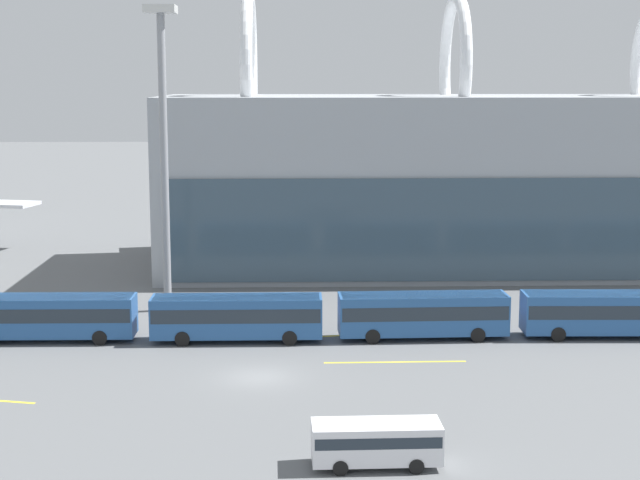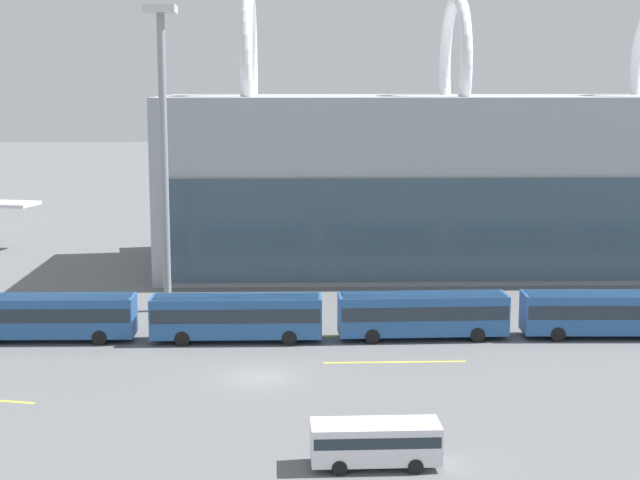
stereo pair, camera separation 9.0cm
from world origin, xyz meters
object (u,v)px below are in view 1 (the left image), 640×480
airliner_at_gate_far (322,192)px  floodlight_mast (163,122)px  service_van_crossing (376,440)px  shuttle_bus_0 (50,314)px  shuttle_bus_1 (237,315)px  shuttle_bus_2 (423,312)px  shuttle_bus_3 (607,311)px

airliner_at_gate_far → floodlight_mast: floodlight_mast is taller
service_van_crossing → floodlight_mast: (-13.38, 30.89, 13.16)m
shuttle_bus_0 → floodlight_mast: floodlight_mast is taller
shuttle_bus_1 → service_van_crossing: 23.18m
shuttle_bus_1 → shuttle_bus_2: bearing=1.5°
shuttle_bus_1 → service_van_crossing: size_ratio=1.93×
service_van_crossing → shuttle_bus_0: bearing=130.8°
shuttle_bus_0 → shuttle_bus_1: same height
airliner_at_gate_far → shuttle_bus_0: 44.74m
shuttle_bus_0 → shuttle_bus_3: (37.95, -0.08, 0.00)m
shuttle_bus_0 → shuttle_bus_2: bearing=0.2°
floodlight_mast → shuttle_bus_2: bearing=-25.2°
shuttle_bus_1 → shuttle_bus_2: (12.65, 0.34, 0.00)m
shuttle_bus_2 → shuttle_bus_1: bearing=179.8°
shuttle_bus_1 → floodlight_mast: bearing=122.7°
airliner_at_gate_far → service_van_crossing: 62.56m
shuttle_bus_0 → service_van_crossing: bearing=-47.4°
shuttle_bus_0 → floodlight_mast: size_ratio=0.50×
shuttle_bus_0 → shuttle_bus_2: same height
shuttle_bus_1 → shuttle_bus_3: (25.30, 0.37, 0.00)m
shuttle_bus_0 → shuttle_bus_2: 25.30m
shuttle_bus_3 → service_van_crossing: (-17.71, -22.26, -0.59)m
airliner_at_gate_far → shuttle_bus_3: (18.38, -40.15, -3.68)m
service_van_crossing → shuttle_bus_2: bearing=75.8°
airliner_at_gate_far → shuttle_bus_2: 40.75m
shuttle_bus_3 → floodlight_mast: floodlight_mast is taller
shuttle_bus_0 → service_van_crossing: size_ratio=1.93×
shuttle_bus_2 → floodlight_mast: (-18.44, 8.66, 12.57)m
shuttle_bus_3 → service_van_crossing: bearing=-127.1°
airliner_at_gate_far → shuttle_bus_1: bearing=158.8°
shuttle_bus_1 → floodlight_mast: floodlight_mast is taller
shuttle_bus_1 → service_van_crossing: (7.59, -21.90, -0.59)m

